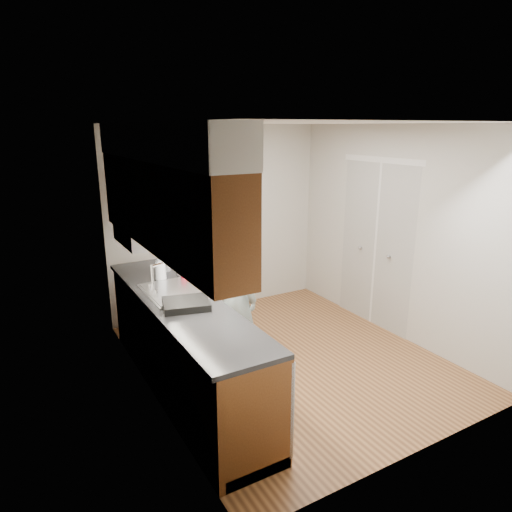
{
  "coord_description": "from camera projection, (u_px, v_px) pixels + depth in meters",
  "views": [
    {
      "loc": [
        -2.55,
        -3.75,
        2.46
      ],
      "look_at": [
        -0.27,
        0.25,
        1.15
      ],
      "focal_mm": 32.0,
      "sensor_mm": 36.0,
      "label": 1
    }
  ],
  "objects": [
    {
      "name": "ceiling",
      "position": [
        293.0,
        123.0,
        4.34
      ],
      "size": [
        3.5,
        3.5,
        0.0
      ],
      "primitive_type": "plane",
      "rotation": [
        3.14,
        0.0,
        0.0
      ],
      "color": "white",
      "rests_on": "wall_left"
    },
    {
      "name": "wall_back",
      "position": [
        218.0,
        220.0,
        6.14
      ],
      "size": [
        3.0,
        0.02,
        2.5
      ],
      "primitive_type": "cube",
      "color": "beige",
      "rests_on": "floor"
    },
    {
      "name": "upper_cabinets",
      "position": [
        160.0,
        189.0,
        3.89
      ],
      "size": [
        0.47,
        2.8,
        1.21
      ],
      "color": "brown",
      "rests_on": "wall_left"
    },
    {
      "name": "soda_can",
      "position": [
        184.0,
        274.0,
        4.7
      ],
      "size": [
        0.07,
        0.07,
        0.11
      ],
      "primitive_type": "cylinder",
      "rotation": [
        0.0,
        0.0,
        0.15
      ],
      "color": "red",
      "rests_on": "counter"
    },
    {
      "name": "floor_mat",
      "position": [
        236.0,
        361.0,
        4.95
      ],
      "size": [
        0.87,
        1.09,
        0.02
      ],
      "primitive_type": "cube",
      "rotation": [
        0.0,
        0.0,
        0.38
      ],
      "color": "slate",
      "rests_on": "floor"
    },
    {
      "name": "wall_right",
      "position": [
        396.0,
        233.0,
        5.4
      ],
      "size": [
        0.02,
        3.5,
        2.5
      ],
      "primitive_type": "cube",
      "color": "beige",
      "rests_on": "floor"
    },
    {
      "name": "closet_door",
      "position": [
        375.0,
        246.0,
        5.71
      ],
      "size": [
        0.02,
        1.22,
        2.05
      ],
      "primitive_type": "cube",
      "color": "beige",
      "rests_on": "wall_right"
    },
    {
      "name": "wall_left",
      "position": [
        147.0,
        271.0,
        3.97
      ],
      "size": [
        0.02,
        3.5,
        2.5
      ],
      "primitive_type": "cube",
      "color": "beige",
      "rests_on": "floor"
    },
    {
      "name": "soap_bottle_b",
      "position": [
        166.0,
        263.0,
        4.97
      ],
      "size": [
        0.12,
        0.12,
        0.19
      ],
      "primitive_type": "imported",
      "rotation": [
        0.0,
        0.0,
        -0.64
      ],
      "color": "silver",
      "rests_on": "counter"
    },
    {
      "name": "soap_bottle_a",
      "position": [
        160.0,
        267.0,
        4.64
      ],
      "size": [
        0.16,
        0.16,
        0.3
      ],
      "primitive_type": "imported",
      "rotation": [
        0.0,
        0.0,
        0.58
      ],
      "color": "silver",
      "rests_on": "counter"
    },
    {
      "name": "steel_can",
      "position": [
        179.0,
        272.0,
        4.8
      ],
      "size": [
        0.08,
        0.08,
        0.11
      ],
      "primitive_type": "cylinder",
      "rotation": [
        0.0,
        0.0,
        -0.26
      ],
      "color": "#A5A5AA",
      "rests_on": "counter"
    },
    {
      "name": "floor",
      "position": [
        288.0,
        359.0,
        5.02
      ],
      "size": [
        3.5,
        3.5,
        0.0
      ],
      "primitive_type": "plane",
      "color": "#99673A",
      "rests_on": "ground"
    },
    {
      "name": "person",
      "position": [
        235.0,
        286.0,
        4.72
      ],
      "size": [
        0.55,
        0.69,
        1.71
      ],
      "primitive_type": "imported",
      "rotation": [
        0.0,
        0.0,
        1.85
      ],
      "color": "#8DA6AB",
      "rests_on": "floor_mat"
    },
    {
      "name": "dish_rack",
      "position": [
        186.0,
        304.0,
        3.98
      ],
      "size": [
        0.46,
        0.42,
        0.06
      ],
      "primitive_type": "cube",
      "rotation": [
        0.0,
        0.0,
        -0.25
      ],
      "color": "black",
      "rests_on": "counter"
    },
    {
      "name": "counter",
      "position": [
        184.0,
        343.0,
        4.32
      ],
      "size": [
        0.64,
        2.8,
        1.3
      ],
      "color": "brown",
      "rests_on": "floor"
    }
  ]
}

